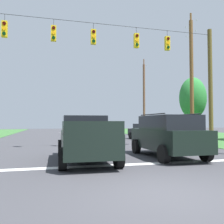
# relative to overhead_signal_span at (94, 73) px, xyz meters

# --- Properties ---
(ground_plane) EXTENTS (120.00, 120.00, 0.00)m
(ground_plane) POSITION_rel_overhead_signal_span_xyz_m (-0.01, -9.72, -4.81)
(ground_plane) COLOR #3D3D42
(stop_bar_stripe) EXTENTS (14.75, 0.45, 0.01)m
(stop_bar_stripe) POSITION_rel_overhead_signal_span_xyz_m (-0.01, -5.87, -4.80)
(stop_bar_stripe) COLOR white
(stop_bar_stripe) RESTS_ON ground
(lane_dash_0) EXTENTS (2.50, 0.15, 0.01)m
(lane_dash_0) POSITION_rel_overhead_signal_span_xyz_m (-0.01, 0.13, -4.80)
(lane_dash_0) COLOR white
(lane_dash_0) RESTS_ON ground
(lane_dash_1) EXTENTS (2.50, 0.15, 0.01)m
(lane_dash_1) POSITION_rel_overhead_signal_span_xyz_m (-0.01, 6.66, -4.80)
(lane_dash_1) COLOR white
(lane_dash_1) RESTS_ON ground
(lane_dash_2) EXTENTS (2.50, 0.15, 0.01)m
(lane_dash_2) POSITION_rel_overhead_signal_span_xyz_m (-0.01, 13.46, -4.80)
(lane_dash_2) COLOR white
(lane_dash_2) RESTS_ON ground
(lane_dash_3) EXTENTS (2.50, 0.15, 0.01)m
(lane_dash_3) POSITION_rel_overhead_signal_span_xyz_m (-0.01, 24.07, -4.80)
(lane_dash_3) COLOR white
(lane_dash_3) RESTS_ON ground
(lane_dash_4) EXTENTS (2.50, 0.15, 0.01)m
(lane_dash_4) POSITION_rel_overhead_signal_span_xyz_m (-0.01, 25.37, -4.80)
(lane_dash_4) COLOR white
(lane_dash_4) RESTS_ON ground
(overhead_signal_span) EXTENTS (17.27, 0.31, 8.39)m
(overhead_signal_span) POSITION_rel_overhead_signal_span_xyz_m (0.00, 0.00, 0.00)
(overhead_signal_span) COLOR brown
(overhead_signal_span) RESTS_ON ground
(pickup_truck) EXTENTS (2.39, 5.45, 1.95)m
(pickup_truck) POSITION_rel_overhead_signal_span_xyz_m (-1.16, -4.53, -3.84)
(pickup_truck) COLOR black
(pickup_truck) RESTS_ON ground
(suv_black) EXTENTS (2.22, 4.80, 2.05)m
(suv_black) POSITION_rel_overhead_signal_span_xyz_m (2.80, -4.40, -3.74)
(suv_black) COLOR black
(suv_black) RESTS_ON ground
(distant_car_oncoming) EXTENTS (2.31, 4.44, 1.52)m
(distant_car_oncoming) POSITION_rel_overhead_signal_span_xyz_m (6.16, 6.77, -4.02)
(distant_car_oncoming) COLOR black
(distant_car_oncoming) RESTS_ON ground
(utility_pole_mid_right) EXTENTS (0.32, 1.77, 11.22)m
(utility_pole_mid_right) POSITION_rel_overhead_signal_span_xyz_m (9.17, 3.45, 0.71)
(utility_pole_mid_right) COLOR brown
(utility_pole_mid_right) RESTS_ON ground
(utility_pole_far_right) EXTENTS (0.29, 1.90, 10.10)m
(utility_pole_far_right) POSITION_rel_overhead_signal_span_xyz_m (9.32, 14.86, 0.05)
(utility_pole_far_right) COLOR brown
(utility_pole_far_right) RESTS_ON ground
(tree_roadside_far_right) EXTENTS (2.87, 2.87, 6.54)m
(tree_roadside_far_right) POSITION_rel_overhead_signal_span_xyz_m (12.28, 8.15, -0.53)
(tree_roadside_far_right) COLOR brown
(tree_roadside_far_right) RESTS_ON ground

